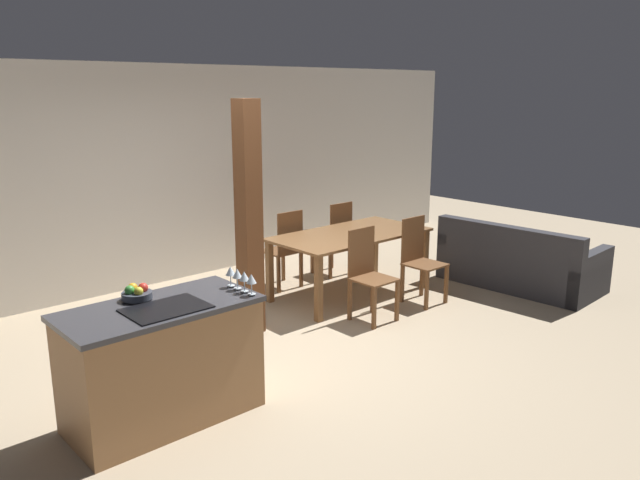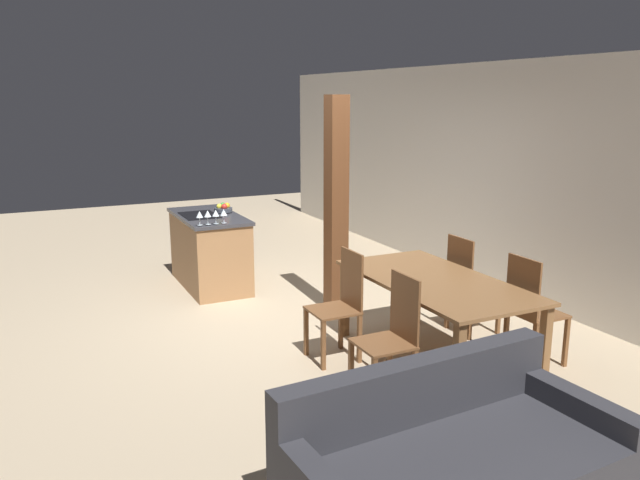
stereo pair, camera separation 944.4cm
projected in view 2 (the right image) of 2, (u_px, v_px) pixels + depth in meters
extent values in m
plane|color=tan|center=(279.00, 317.00, 6.64)|extent=(16.00, 16.00, 0.00)
cube|color=silver|center=(492.00, 177.00, 7.53)|extent=(11.20, 0.08, 2.70)
cube|color=#9E7047|center=(210.00, 252.00, 7.66)|extent=(1.36, 0.66, 0.86)
cube|color=#38383D|center=(208.00, 216.00, 7.56)|extent=(1.40, 0.70, 0.04)
cube|color=black|center=(199.00, 215.00, 7.51)|extent=(0.56, 0.40, 0.01)
cylinder|color=#383D47|center=(223.00, 210.00, 7.69)|extent=(0.22, 0.22, 0.05)
sphere|color=red|center=(224.00, 207.00, 7.64)|extent=(0.07, 0.07, 0.07)
sphere|color=gold|center=(227.00, 206.00, 7.71)|extent=(0.07, 0.07, 0.07)
sphere|color=#3D8E38|center=(223.00, 205.00, 7.73)|extent=(0.07, 0.07, 0.07)
sphere|color=yellow|center=(219.00, 206.00, 7.67)|extent=(0.07, 0.07, 0.07)
cylinder|color=silver|center=(200.00, 225.00, 6.89)|extent=(0.06, 0.06, 0.00)
cylinder|color=silver|center=(200.00, 221.00, 6.88)|extent=(0.01, 0.01, 0.08)
cone|color=silver|center=(199.00, 214.00, 6.87)|extent=(0.08, 0.08, 0.07)
cylinder|color=silver|center=(208.00, 224.00, 6.93)|extent=(0.06, 0.06, 0.00)
cylinder|color=silver|center=(208.00, 220.00, 6.92)|extent=(0.01, 0.01, 0.08)
cone|color=silver|center=(208.00, 214.00, 6.91)|extent=(0.08, 0.08, 0.07)
cylinder|color=silver|center=(216.00, 224.00, 6.97)|extent=(0.06, 0.06, 0.00)
cylinder|color=silver|center=(216.00, 220.00, 6.96)|extent=(0.01, 0.01, 0.08)
cone|color=silver|center=(216.00, 213.00, 6.95)|extent=(0.08, 0.08, 0.07)
cylinder|color=silver|center=(224.00, 223.00, 7.01)|extent=(0.06, 0.06, 0.00)
cylinder|color=silver|center=(224.00, 219.00, 7.00)|extent=(0.01, 0.01, 0.08)
cone|color=silver|center=(224.00, 212.00, 6.98)|extent=(0.08, 0.08, 0.07)
cube|color=brown|center=(436.00, 281.00, 5.39)|extent=(1.89, 0.97, 0.03)
cube|color=brown|center=(345.00, 300.00, 6.07)|extent=(0.07, 0.07, 0.72)
cube|color=brown|center=(458.00, 369.00, 4.53)|extent=(0.07, 0.07, 0.72)
cube|color=brown|center=(417.00, 289.00, 6.42)|extent=(0.07, 0.07, 0.72)
cube|color=brown|center=(544.00, 349.00, 4.88)|extent=(0.07, 0.07, 0.72)
cube|color=brown|center=(333.00, 310.00, 5.50)|extent=(0.40, 0.40, 0.02)
cube|color=brown|center=(352.00, 279.00, 5.52)|extent=(0.38, 0.02, 0.51)
cube|color=brown|center=(306.00, 332.00, 5.63)|extent=(0.04, 0.04, 0.45)
cube|color=brown|center=(323.00, 345.00, 5.32)|extent=(0.04, 0.04, 0.45)
cube|color=brown|center=(341.00, 326.00, 5.78)|extent=(0.04, 0.04, 0.45)
cube|color=brown|center=(359.00, 339.00, 5.47)|extent=(0.04, 0.04, 0.45)
cube|color=brown|center=(383.00, 344.00, 4.75)|extent=(0.40, 0.40, 0.02)
cube|color=brown|center=(405.00, 307.00, 4.77)|extent=(0.38, 0.02, 0.51)
cube|color=brown|center=(351.00, 368.00, 4.88)|extent=(0.04, 0.04, 0.45)
cube|color=brown|center=(374.00, 386.00, 4.57)|extent=(0.04, 0.04, 0.45)
cube|color=brown|center=(389.00, 359.00, 5.03)|extent=(0.04, 0.04, 0.45)
cube|color=brown|center=(414.00, 377.00, 4.72)|extent=(0.04, 0.04, 0.45)
cube|color=brown|center=(474.00, 287.00, 6.16)|extent=(0.40, 0.40, 0.02)
cube|color=brown|center=(460.00, 263.00, 6.02)|extent=(0.38, 0.02, 0.51)
cube|color=brown|center=(499.00, 312.00, 6.13)|extent=(0.04, 0.04, 0.45)
cube|color=brown|center=(475.00, 302.00, 6.44)|extent=(0.04, 0.04, 0.45)
cube|color=brown|center=(470.00, 318.00, 5.98)|extent=(0.04, 0.04, 0.45)
cube|color=brown|center=(447.00, 307.00, 6.29)|extent=(0.04, 0.04, 0.45)
cube|color=brown|center=(537.00, 313.00, 5.42)|extent=(0.40, 0.40, 0.02)
cube|color=brown|center=(523.00, 287.00, 5.28)|extent=(0.38, 0.02, 0.51)
cube|color=brown|center=(566.00, 342.00, 5.39)|extent=(0.04, 0.04, 0.45)
cube|color=brown|center=(536.00, 329.00, 5.70)|extent=(0.04, 0.04, 0.45)
cube|color=brown|center=(535.00, 349.00, 5.24)|extent=(0.04, 0.04, 0.45)
cube|color=brown|center=(506.00, 335.00, 5.55)|extent=(0.04, 0.04, 0.45)
cube|color=#2D2D33|center=(418.00, 389.00, 3.63)|extent=(0.26, 1.88, 0.37)
cube|color=#2D2D33|center=(570.00, 435.00, 3.78)|extent=(0.95, 0.19, 0.59)
cube|color=brown|center=(336.00, 207.00, 6.60)|extent=(0.20, 0.20, 2.32)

